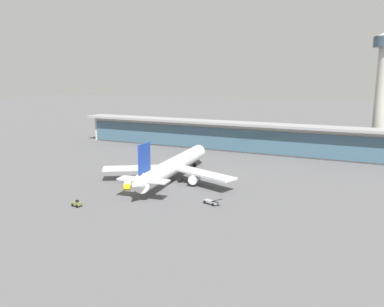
% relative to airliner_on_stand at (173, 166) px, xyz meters
% --- Properties ---
extents(ground_plane, '(1200.00, 1200.00, 0.00)m').
position_rel_airliner_on_stand_xyz_m(ground_plane, '(1.64, -6.29, -5.55)').
color(ground_plane, '#515154').
extents(airliner_on_stand, '(50.61, 66.22, 17.63)m').
position_rel_airliner_on_stand_xyz_m(airliner_on_stand, '(0.00, 0.00, 0.00)').
color(airliner_on_stand, white).
rests_on(airliner_on_stand, ground).
extents(service_truck_near_nose_grey, '(6.85, 3.63, 2.70)m').
position_rel_airliner_on_stand_xyz_m(service_truck_near_nose_grey, '(23.28, -19.07, -4.74)').
color(service_truck_near_nose_grey, gray).
rests_on(service_truck_near_nose_grey, ground).
extents(service_truck_under_wing_olive, '(3.07, 2.09, 2.05)m').
position_rel_airliner_on_stand_xyz_m(service_truck_under_wing_olive, '(-11.59, -38.12, -4.68)').
color(service_truck_under_wing_olive, olive).
rests_on(service_truck_under_wing_olive, ground).
extents(service_truck_mid_apron_yellow, '(5.58, 7.49, 3.10)m').
position_rel_airliner_on_stand_xyz_m(service_truck_mid_apron_yellow, '(-9.88, -14.69, -3.86)').
color(service_truck_mid_apron_yellow, yellow).
rests_on(service_truck_mid_apron_yellow, ground).
extents(terminal_building, '(183.60, 12.80, 15.20)m').
position_rel_airliner_on_stand_xyz_m(terminal_building, '(1.64, 65.44, 2.31)').
color(terminal_building, '#B2ADA3').
rests_on(terminal_building, ground).
extents(control_tower, '(12.00, 12.00, 63.76)m').
position_rel_airliner_on_stand_xyz_m(control_tower, '(67.11, 86.27, 29.33)').
color(control_tower, '#B2ADA3').
rests_on(control_tower, ground).
extents(safety_cone_alpha, '(0.62, 0.62, 0.70)m').
position_rel_airliner_on_stand_xyz_m(safety_cone_alpha, '(5.51, -20.48, -5.24)').
color(safety_cone_alpha, orange).
rests_on(safety_cone_alpha, ground).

